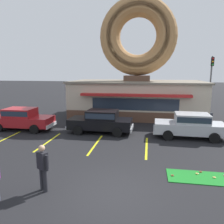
{
  "coord_description": "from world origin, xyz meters",
  "views": [
    {
      "loc": [
        1.13,
        -7.04,
        4.32
      ],
      "look_at": [
        -0.91,
        5.0,
        2.0
      ],
      "focal_mm": 35.0,
      "sensor_mm": 36.0,
      "label": 1
    }
  ],
  "objects_px": {
    "car_silver": "(190,125)",
    "traffic_light_pole": "(211,76)",
    "car_red": "(22,118)",
    "car_black": "(101,120)",
    "pedestrian_hooded_kid": "(43,166)",
    "golf_ball": "(199,174)",
    "trash_bin": "(209,118)"
  },
  "relations": [
    {
      "from": "golf_ball",
      "to": "car_red",
      "type": "relative_size",
      "value": 0.01
    },
    {
      "from": "pedestrian_hooded_kid",
      "to": "golf_ball",
      "type": "bearing_deg",
      "value": 20.9
    },
    {
      "from": "golf_ball",
      "to": "trash_bin",
      "type": "xyz_separation_m",
      "value": [
        2.71,
        9.41,
        0.45
      ]
    },
    {
      "from": "car_silver",
      "to": "trash_bin",
      "type": "bearing_deg",
      "value": 61.54
    },
    {
      "from": "car_red",
      "to": "car_black",
      "type": "relative_size",
      "value": 1.0
    },
    {
      "from": "car_silver",
      "to": "pedestrian_hooded_kid",
      "type": "distance_m",
      "value": 9.94
    },
    {
      "from": "car_silver",
      "to": "traffic_light_pole",
      "type": "distance_m",
      "value": 11.47
    },
    {
      "from": "car_black",
      "to": "car_red",
      "type": "bearing_deg",
      "value": -178.04
    },
    {
      "from": "golf_ball",
      "to": "car_silver",
      "type": "height_order",
      "value": "car_silver"
    },
    {
      "from": "trash_bin",
      "to": "car_red",
      "type": "bearing_deg",
      "value": -164.09
    },
    {
      "from": "car_black",
      "to": "traffic_light_pole",
      "type": "height_order",
      "value": "traffic_light_pole"
    },
    {
      "from": "car_silver",
      "to": "traffic_light_pole",
      "type": "relative_size",
      "value": 0.79
    },
    {
      "from": "golf_ball",
      "to": "traffic_light_pole",
      "type": "xyz_separation_m",
      "value": [
        4.3,
        15.85,
        3.66
      ]
    },
    {
      "from": "pedestrian_hooded_kid",
      "to": "trash_bin",
      "type": "relative_size",
      "value": 1.79
    },
    {
      "from": "car_red",
      "to": "trash_bin",
      "type": "relative_size",
      "value": 4.71
    },
    {
      "from": "traffic_light_pole",
      "to": "car_red",
      "type": "bearing_deg",
      "value": -146.31
    },
    {
      "from": "car_black",
      "to": "car_silver",
      "type": "bearing_deg",
      "value": -1.92
    },
    {
      "from": "car_red",
      "to": "car_black",
      "type": "height_order",
      "value": "same"
    },
    {
      "from": "car_red",
      "to": "car_silver",
      "type": "bearing_deg",
      "value": 0.02
    },
    {
      "from": "car_red",
      "to": "pedestrian_hooded_kid",
      "type": "bearing_deg",
      "value": -53.97
    },
    {
      "from": "car_red",
      "to": "trash_bin",
      "type": "bearing_deg",
      "value": 15.91
    },
    {
      "from": "car_silver",
      "to": "golf_ball",
      "type": "bearing_deg",
      "value": -95.68
    },
    {
      "from": "car_red",
      "to": "car_silver",
      "type": "distance_m",
      "value": 11.93
    },
    {
      "from": "golf_ball",
      "to": "car_silver",
      "type": "distance_m",
      "value": 5.48
    },
    {
      "from": "car_black",
      "to": "traffic_light_pole",
      "type": "xyz_separation_m",
      "value": [
        9.73,
        10.26,
        2.84
      ]
    },
    {
      "from": "golf_ball",
      "to": "pedestrian_hooded_kid",
      "type": "xyz_separation_m",
      "value": [
        -5.85,
        -2.23,
        0.92
      ]
    },
    {
      "from": "golf_ball",
      "to": "traffic_light_pole",
      "type": "relative_size",
      "value": 0.01
    },
    {
      "from": "car_silver",
      "to": "pedestrian_hooded_kid",
      "type": "relative_size",
      "value": 2.64
    },
    {
      "from": "car_red",
      "to": "traffic_light_pole",
      "type": "xyz_separation_m",
      "value": [
        15.69,
        10.46,
        2.84
      ]
    },
    {
      "from": "trash_bin",
      "to": "traffic_light_pole",
      "type": "distance_m",
      "value": 7.37
    },
    {
      "from": "golf_ball",
      "to": "car_silver",
      "type": "xyz_separation_m",
      "value": [
        0.54,
        5.39,
        0.82
      ]
    },
    {
      "from": "golf_ball",
      "to": "car_black",
      "type": "relative_size",
      "value": 0.01
    }
  ]
}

